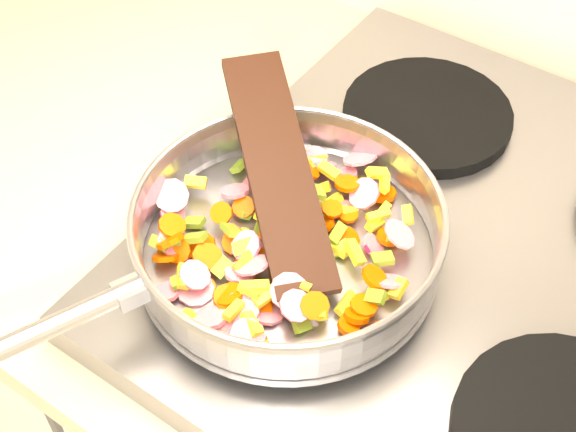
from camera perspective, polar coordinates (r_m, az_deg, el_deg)
The scene contains 6 objects.
cooktop at distance 0.82m, azimuth 13.56°, elevation -3.56°, with size 0.60×0.60×0.04m, color #939399.
grate_fl at distance 0.75m, azimuth -0.31°, elevation -4.43°, with size 0.19×0.19×0.02m, color black.
grate_bl at distance 0.92m, azimuth 9.86°, elevation 7.11°, with size 0.19×0.19×0.02m, color black.
saute_pan at distance 0.73m, azimuth -0.16°, elevation -1.16°, with size 0.33×0.47×0.06m.
vegetable_heap at distance 0.74m, azimuth -0.77°, elevation -2.31°, with size 0.27×0.28×0.05m.
wooden_spatula at distance 0.75m, azimuth -0.73°, elevation 3.34°, with size 0.26×0.06×0.01m, color black.
Camera 1 is at (-0.58, 1.16, 1.55)m, focal length 50.00 mm.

